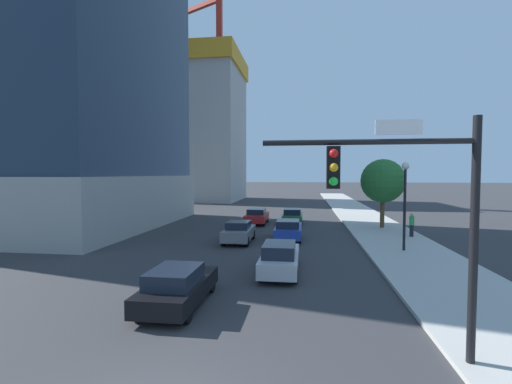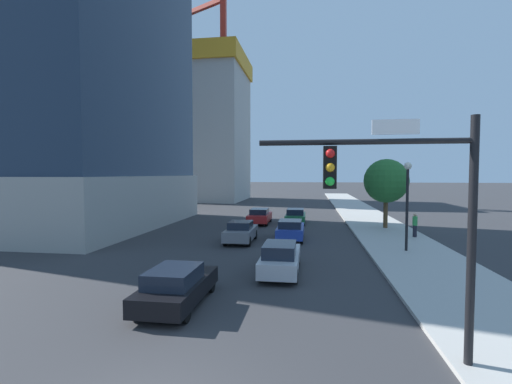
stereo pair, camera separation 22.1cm
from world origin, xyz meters
The scene contains 12 objects.
sidewalk centered at (8.99, 20.00, 0.07)m, with size 5.12×120.00×0.15m, color #B2AFA8.
construction_building centered at (-14.82, 57.24, 14.26)m, with size 14.95×16.25×33.50m.
traffic_light_pole centered at (5.27, 3.07, 4.22)m, with size 5.19×0.48×5.96m.
street_lamp centered at (8.73, 16.37, 3.65)m, with size 0.44×0.44×5.28m.
street_tree centered at (9.38, 25.76, 4.12)m, with size 3.71×3.71×5.84m.
car_red centered at (-1.69, 27.59, 0.74)m, with size 1.88×4.51×1.46m.
car_black centered at (-1.69, 6.12, 0.71)m, with size 1.84×4.42×1.43m.
car_green centered at (1.65, 28.37, 0.72)m, with size 1.84×4.29×1.43m.
car_blue centered at (1.65, 19.65, 0.74)m, with size 1.84×4.39×1.49m.
car_silver centered at (1.65, 10.86, 0.74)m, with size 1.73×4.79×1.53m.
car_gray centered at (-1.69, 18.22, 0.74)m, with size 1.79×4.08×1.48m.
pedestrian_green_shirt centered at (10.56, 21.37, 1.03)m, with size 0.34×0.34×1.73m.
Camera 2 is at (3.02, -6.07, 4.73)m, focal length 25.33 mm.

